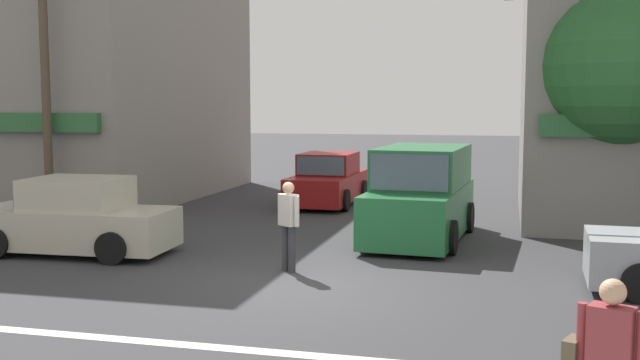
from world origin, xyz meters
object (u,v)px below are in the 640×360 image
object	(u,v)px
traffic_light_mast	(617,50)
street_tree	(622,67)
utility_pole_near_left	(44,46)
van_crossing_center	(421,196)
sedan_waiting_far	(328,181)
sedan_parked_curbside	(75,219)
pedestrian_mid_crossing	(289,221)

from	to	relation	value
traffic_light_mast	street_tree	bearing A→B (deg)	79.06
utility_pole_near_left	van_crossing_center	xyz separation A→B (m)	(9.50, 0.16, -3.53)
traffic_light_mast	sedan_waiting_far	size ratio (longest dim) A/B	1.51
utility_pole_near_left	sedan_waiting_far	world-z (taller)	utility_pole_near_left
utility_pole_near_left	traffic_light_mast	size ratio (longest dim) A/B	1.41
utility_pole_near_left	van_crossing_center	size ratio (longest dim) A/B	1.86
street_tree	sedan_waiting_far	size ratio (longest dim) A/B	1.39
street_tree	traffic_light_mast	size ratio (longest dim) A/B	0.93
van_crossing_center	sedan_parked_curbside	distance (m)	7.54
sedan_parked_curbside	pedestrian_mid_crossing	world-z (taller)	pedestrian_mid_crossing
street_tree	utility_pole_near_left	size ratio (longest dim) A/B	0.66
van_crossing_center	pedestrian_mid_crossing	xyz separation A→B (m)	(-1.98, -3.87, -0.06)
utility_pole_near_left	sedan_parked_curbside	distance (m)	5.69
traffic_light_mast	sedan_waiting_far	bearing A→B (deg)	142.11
utility_pole_near_left	sedan_waiting_far	xyz separation A→B (m)	(6.05, 5.36, -3.82)
utility_pole_near_left	sedan_parked_curbside	bearing A→B (deg)	-49.28
pedestrian_mid_crossing	sedan_waiting_far	bearing A→B (deg)	99.19
utility_pole_near_left	van_crossing_center	bearing A→B (deg)	0.98
utility_pole_near_left	van_crossing_center	world-z (taller)	utility_pole_near_left
sedan_parked_curbside	utility_pole_near_left	bearing A→B (deg)	130.72
traffic_light_mast	pedestrian_mid_crossing	world-z (taller)	traffic_light_mast
traffic_light_mast	pedestrian_mid_crossing	distance (m)	7.53
sedan_parked_curbside	traffic_light_mast	bearing A→B (deg)	14.51
sedan_waiting_far	street_tree	bearing A→B (deg)	-26.63
traffic_light_mast	sedan_waiting_far	xyz separation A→B (m)	(-7.42, 5.78, -3.46)
van_crossing_center	pedestrian_mid_crossing	size ratio (longest dim) A/B	2.82
van_crossing_center	pedestrian_mid_crossing	distance (m)	4.35
street_tree	utility_pole_near_left	bearing A→B (deg)	-174.01
street_tree	pedestrian_mid_crossing	xyz separation A→B (m)	(-6.32, -5.16, -2.97)
utility_pole_near_left	sedan_parked_curbside	world-z (taller)	utility_pole_near_left
utility_pole_near_left	pedestrian_mid_crossing	world-z (taller)	utility_pole_near_left
utility_pole_near_left	traffic_light_mast	world-z (taller)	utility_pole_near_left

